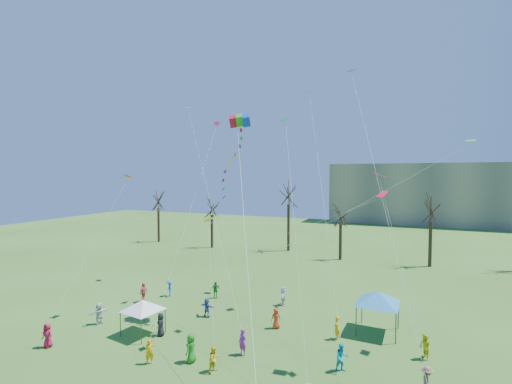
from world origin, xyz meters
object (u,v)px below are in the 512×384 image
at_px(canopy_tent_white, 143,305).
at_px(canopy_tent_blue, 378,298).
at_px(big_box_kite, 231,178).
at_px(distant_building, 458,194).

relative_size(canopy_tent_white, canopy_tent_blue, 0.82).
bearing_deg(big_box_kite, canopy_tent_white, -138.24).
distance_m(big_box_kite, canopy_tent_blue, 14.78).
height_order(canopy_tent_white, canopy_tent_blue, canopy_tent_blue).
bearing_deg(canopy_tent_blue, big_box_kite, -166.99).
bearing_deg(big_box_kite, canopy_tent_blue, 13.01).
distance_m(distant_building, canopy_tent_white, 83.76).
xyz_separation_m(distant_building, canopy_tent_blue, (-13.84, -70.68, -4.77)).
bearing_deg(big_box_kite, distant_building, 71.06).
height_order(distant_building, big_box_kite, big_box_kite).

